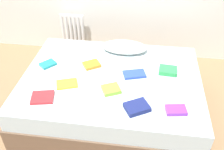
% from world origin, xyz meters
% --- Properties ---
extents(ground_plane, '(8.00, 8.00, 0.00)m').
position_xyz_m(ground_plane, '(0.00, 0.00, 0.00)').
color(ground_plane, '#93704C').
extents(bed, '(2.00, 1.50, 0.50)m').
position_xyz_m(bed, '(0.00, 0.00, 0.25)').
color(bed, brown).
rests_on(bed, ground).
extents(radiator, '(0.36, 0.04, 0.53)m').
position_xyz_m(radiator, '(-0.76, 1.20, 0.38)').
color(radiator, white).
rests_on(radiator, ground).
extents(pillow, '(0.57, 0.30, 0.11)m').
position_xyz_m(pillow, '(0.09, 0.55, 0.56)').
color(pillow, white).
rests_on(pillow, bed).
extents(textbook_white, '(0.24, 0.19, 0.03)m').
position_xyz_m(textbook_white, '(0.72, -0.12, 0.51)').
color(textbook_white, white).
rests_on(textbook_white, bed).
extents(textbook_orange, '(0.24, 0.23, 0.03)m').
position_xyz_m(textbook_orange, '(-0.26, 0.17, 0.52)').
color(textbook_orange, orange).
rests_on(textbook_orange, bed).
extents(textbook_red, '(0.25, 0.23, 0.02)m').
position_xyz_m(textbook_red, '(-0.63, -0.45, 0.51)').
color(textbook_red, red).
rests_on(textbook_red, bed).
extents(textbook_navy, '(0.28, 0.26, 0.05)m').
position_xyz_m(textbook_navy, '(0.31, -0.47, 0.52)').
color(textbook_navy, navy).
rests_on(textbook_navy, bed).
extents(textbook_blue, '(0.28, 0.21, 0.03)m').
position_xyz_m(textbook_blue, '(0.25, 0.06, 0.51)').
color(textbook_blue, '#2847B7').
rests_on(textbook_blue, bed).
extents(textbook_teal, '(0.21, 0.21, 0.03)m').
position_xyz_m(textbook_teal, '(-0.77, 0.11, 0.52)').
color(textbook_teal, teal).
rests_on(textbook_teal, bed).
extents(textbook_purple, '(0.21, 0.15, 0.04)m').
position_xyz_m(textbook_purple, '(0.67, -0.45, 0.52)').
color(textbook_purple, purple).
rests_on(textbook_purple, bed).
extents(textbook_yellow, '(0.26, 0.22, 0.02)m').
position_xyz_m(textbook_yellow, '(-0.45, -0.21, 0.51)').
color(textbook_yellow, yellow).
rests_on(textbook_yellow, bed).
extents(textbook_lime, '(0.23, 0.22, 0.04)m').
position_xyz_m(textbook_lime, '(0.03, -0.24, 0.52)').
color(textbook_lime, '#8CC638').
rests_on(textbook_lime, bed).
extents(textbook_green, '(0.21, 0.17, 0.05)m').
position_xyz_m(textbook_green, '(0.62, 0.16, 0.52)').
color(textbook_green, green).
rests_on(textbook_green, bed).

